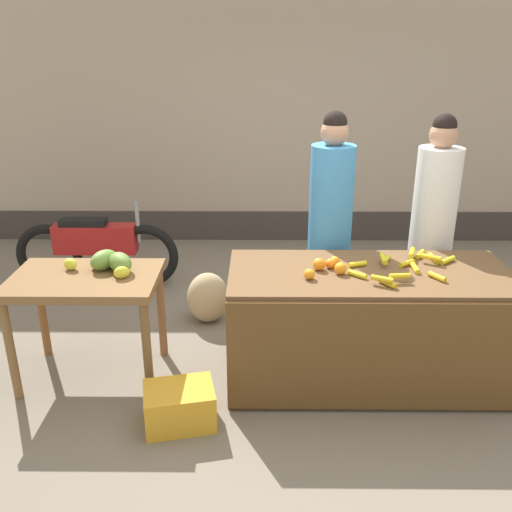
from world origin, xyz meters
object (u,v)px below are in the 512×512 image
at_px(parked_motorcycle, 96,249).
at_px(vendor_woman_blue_shirt, 330,228).
at_px(produce_crate, 179,406).
at_px(produce_sack, 208,297).
at_px(vendor_woman_white_shirt, 432,229).

bearing_deg(parked_motorcycle, vendor_woman_blue_shirt, -22.85).
height_order(produce_crate, produce_sack, produce_sack).
distance_m(vendor_woman_blue_shirt, produce_crate, 1.79).
relative_size(vendor_woman_white_shirt, produce_crate, 4.11).
relative_size(vendor_woman_blue_shirt, produce_sack, 4.06).
height_order(vendor_woman_blue_shirt, parked_motorcycle, vendor_woman_blue_shirt).
xyz_separation_m(parked_motorcycle, produce_sack, (1.15, -0.72, -0.18)).
bearing_deg(produce_crate, produce_sack, 87.58).
bearing_deg(produce_crate, parked_motorcycle, 117.43).
relative_size(produce_crate, produce_sack, 0.98).
height_order(vendor_woman_blue_shirt, produce_sack, vendor_woman_blue_shirt).
bearing_deg(produce_crate, vendor_woman_blue_shirt, 48.63).
distance_m(produce_crate, produce_sack, 1.39).
relative_size(vendor_woman_blue_shirt, parked_motorcycle, 1.14).
distance_m(parked_motorcycle, produce_crate, 2.39).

